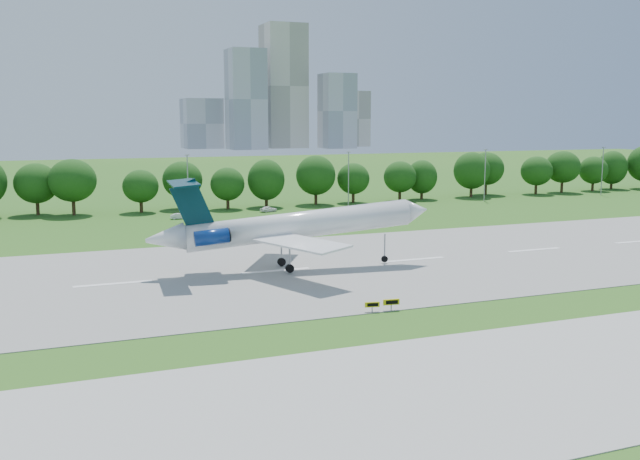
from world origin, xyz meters
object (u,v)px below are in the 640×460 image
Objects in this scene: taxi_sign_left at (391,302)px; service_vehicle_a at (179,216)px; airliner at (286,226)px; service_vehicle_b at (268,209)px.

taxi_sign_left reaches higher than service_vehicle_a.
airliner reaches higher than taxi_sign_left.
airliner is at bearing -170.46° from service_vehicle_a.
taxi_sign_left is 75.01m from service_vehicle_a.
service_vehicle_a is at bearing 99.02° from airliner.
service_vehicle_b reaches higher than taxi_sign_left.
service_vehicle_b is at bearing 79.38° from airliner.
airliner is at bearing 152.41° from service_vehicle_b.
taxi_sign_left is at bearing 159.14° from service_vehicle_b.
taxi_sign_left is 79.30m from service_vehicle_b.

